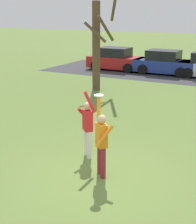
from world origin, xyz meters
TOP-DOWN VIEW (x-y plane):
  - ground_plane at (0.00, 0.00)m, footprint 120.00×120.00m
  - person_catcher at (0.07, 0.13)m, footprint 0.55×0.56m
  - person_defender at (-0.83, 1.00)m, footprint 0.65×0.66m
  - frisbee_disc at (-0.09, 0.29)m, footprint 0.24×0.24m
  - parked_car_red at (-6.68, 15.30)m, footprint 4.11×2.06m
  - parked_car_blue at (-3.06, 15.31)m, footprint 4.11×2.06m
  - parking_strip at (-1.51, 15.47)m, footprint 19.91×6.40m
  - bare_tree_tall at (-4.77, 8.89)m, footprint 1.70×2.12m

SIDE VIEW (x-z plane):
  - ground_plane at x=0.00m, z-range 0.00..0.00m
  - parking_strip at x=-1.51m, z-range 0.00..0.01m
  - parked_car_red at x=-6.68m, z-range -0.07..1.52m
  - parked_car_blue at x=-3.06m, z-range -0.07..1.52m
  - person_defender at x=-0.83m, z-range -0.04..2.00m
  - person_catcher at x=0.07m, z-range -0.06..2.02m
  - frisbee_disc at x=-0.09m, z-range 2.08..2.10m
  - bare_tree_tall at x=-4.77m, z-range -0.04..4.99m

